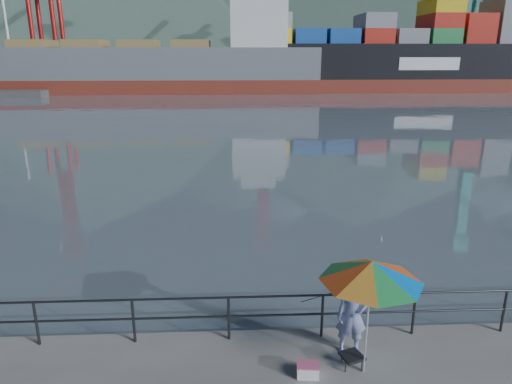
% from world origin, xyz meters
% --- Properties ---
extents(harbor_water, '(500.00, 280.00, 0.00)m').
position_xyz_m(harbor_water, '(0.00, 130.00, 0.00)').
color(harbor_water, slate).
rests_on(harbor_water, ground).
extents(far_dock, '(200.00, 40.00, 0.40)m').
position_xyz_m(far_dock, '(10.00, 93.00, 0.00)').
color(far_dock, '#514F4C').
rests_on(far_dock, ground).
extents(guardrail, '(22.00, 0.06, 1.03)m').
position_xyz_m(guardrail, '(0.00, 1.70, 0.52)').
color(guardrail, '#2D3033').
rests_on(guardrail, ground).
extents(container_stacks, '(58.00, 5.40, 7.80)m').
position_xyz_m(container_stacks, '(34.95, 93.55, 2.81)').
color(container_stacks, gray).
rests_on(container_stacks, ground).
extents(fisherman, '(0.67, 0.48, 1.70)m').
position_xyz_m(fisherman, '(1.48, 1.14, 0.85)').
color(fisherman, '#323F95').
rests_on(fisherman, ground).
extents(beach_umbrella, '(2.18, 2.18, 2.32)m').
position_xyz_m(beach_umbrella, '(1.61, 0.54, 2.12)').
color(beach_umbrella, white).
rests_on(beach_umbrella, ground).
extents(folding_stool, '(0.51, 0.51, 0.26)m').
position_xyz_m(folding_stool, '(1.40, 0.68, 0.14)').
color(folding_stool, black).
rests_on(folding_stool, ground).
extents(cooler_bag, '(0.43, 0.31, 0.24)m').
position_xyz_m(cooler_bag, '(0.50, 0.44, 0.12)').
color(cooler_bag, white).
rests_on(cooler_bag, ground).
extents(fishing_rod, '(0.54, 1.64, 1.21)m').
position_xyz_m(fishing_rod, '(0.94, 1.81, 0.00)').
color(fishing_rod, black).
rests_on(fishing_rod, ground).
extents(bulk_carrier, '(54.45, 9.42, 14.50)m').
position_xyz_m(bulk_carrier, '(-12.11, 72.41, 4.08)').
color(bulk_carrier, maroon).
rests_on(bulk_carrier, ground).
extents(container_ship, '(62.15, 10.36, 18.10)m').
position_xyz_m(container_ship, '(32.67, 73.75, 5.81)').
color(container_ship, maroon).
rests_on(container_ship, ground).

